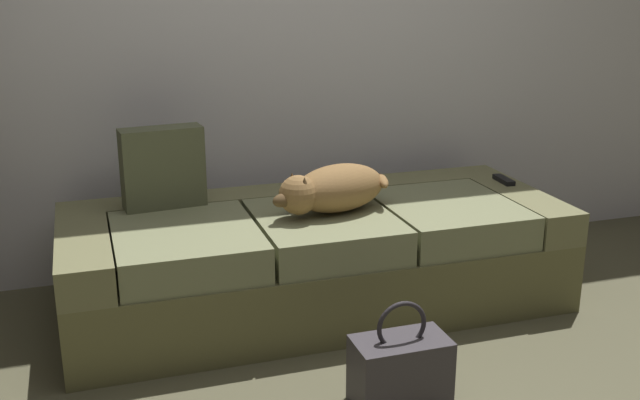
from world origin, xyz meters
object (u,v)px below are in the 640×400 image
(tv_remote, at_px, (504,180))
(throw_pillow, at_px, (163,168))
(couch, at_px, (316,257))
(dog_tan, at_px, (332,189))
(handbag, at_px, (400,370))

(tv_remote, xyz_separation_m, throw_pillow, (-1.57, 0.12, 0.16))
(couch, height_order, dog_tan, dog_tan)
(couch, xyz_separation_m, tv_remote, (0.97, 0.11, 0.24))
(couch, relative_size, tv_remote, 14.02)
(dog_tan, xyz_separation_m, tv_remote, (0.92, 0.18, -0.09))
(couch, relative_size, throw_pillow, 6.18)
(dog_tan, relative_size, handbag, 1.47)
(dog_tan, relative_size, tv_remote, 3.71)
(throw_pillow, xyz_separation_m, handbag, (0.63, -1.06, -0.49))
(tv_remote, bearing_deg, dog_tan, -165.13)
(couch, height_order, handbag, couch)
(dog_tan, xyz_separation_m, handbag, (-0.02, -0.77, -0.42))
(couch, distance_m, throw_pillow, 0.76)
(dog_tan, height_order, throw_pillow, throw_pillow)
(handbag, bearing_deg, tv_remote, 45.14)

